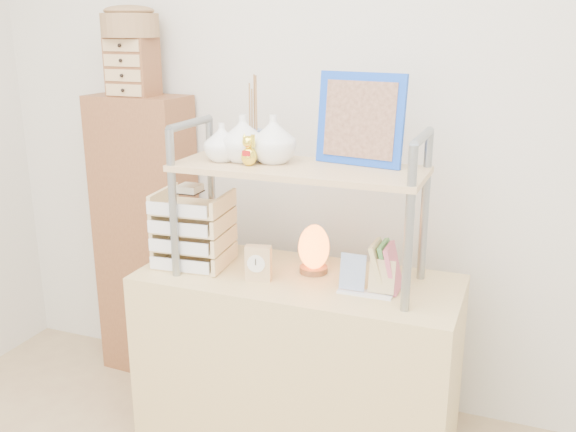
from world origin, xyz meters
The scene contains 10 objects.
room_shell centered at (0.00, 0.39, 1.69)m, with size 3.42×3.41×2.61m.
desk centered at (0.00, 1.20, 0.38)m, with size 1.20×0.50×0.75m, color tan.
cabinet centered at (-0.91, 1.57, 0.68)m, with size 0.45×0.24×1.35m, color brown.
hutch centered at (-0.06, 1.21, 1.20)m, with size 0.90×0.34×0.75m.
letter_tray centered at (-0.43, 1.18, 0.88)m, with size 0.28×0.27×0.32m.
salt_lamp centered at (0.04, 1.26, 0.85)m, with size 0.12×0.12×0.19m.
desk_clock centered at (-0.12, 1.12, 0.82)m, with size 0.10×0.06×0.13m.
postcard_stand centered at (0.28, 1.13, 0.79)m, with size 0.20×0.05×0.14m.
drawer_chest centered at (-0.91, 1.55, 1.48)m, with size 0.20×0.16×0.25m.
woven_basket centered at (-0.91, 1.55, 1.65)m, with size 0.25×0.25×0.10m, color brown.
Camera 1 is at (0.77, -0.89, 1.65)m, focal length 40.00 mm.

